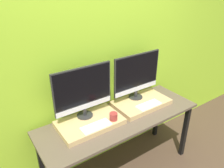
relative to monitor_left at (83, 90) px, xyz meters
The scene contains 9 objects.
wall_back 0.43m from the monitor_left, 32.06° to the left, with size 8.00×0.04×2.60m.
workbench 0.59m from the monitor_left, 25.36° to the right, with size 1.82×0.62×0.80m.
wooden_riser_left 0.34m from the monitor_left, 90.00° to the right, with size 0.65×0.40×0.05m.
monitor_left is the anchor object (origin of this frame).
keyboard_left 0.37m from the monitor_left, 90.00° to the right, with size 0.30×0.12×0.01m.
mug 0.40m from the monitor_left, 47.87° to the right, with size 0.08×0.08×0.08m.
wooden_riser_right 0.77m from the monitor_left, ahead, with size 0.65×0.40×0.05m.
monitor_right 0.69m from the monitor_left, ahead, with size 0.63×0.17×0.55m.
keyboard_right 0.79m from the monitor_left, 18.23° to the right, with size 0.30×0.12×0.01m.
Camera 1 is at (-1.19, -1.26, 2.16)m, focal length 35.00 mm.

